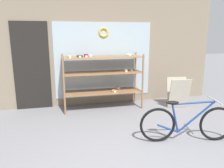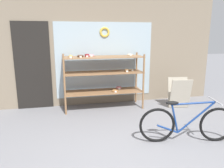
% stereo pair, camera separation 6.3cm
% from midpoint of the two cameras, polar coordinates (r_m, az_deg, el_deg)
% --- Properties ---
extents(ground_plane, '(30.00, 30.00, 0.00)m').
position_cam_midpoint_polar(ground_plane, '(3.35, 3.98, -19.76)').
color(ground_plane, gray).
extents(storefront_facade, '(6.40, 0.13, 3.72)m').
position_cam_midpoint_polar(storefront_facade, '(5.61, -5.04, 12.94)').
color(storefront_facade, gray).
rests_on(storefront_facade, ground_plane).
extents(display_case, '(1.91, 0.59, 1.35)m').
position_cam_midpoint_polar(display_case, '(5.30, -2.73, 2.54)').
color(display_case, '#8E6642').
rests_on(display_case, ground_plane).
extents(bicycle, '(1.61, 0.49, 0.74)m').
position_cam_midpoint_polar(bicycle, '(3.97, 18.56, -9.62)').
color(bicycle, black).
rests_on(bicycle, ground_plane).
extents(sandwich_board, '(0.55, 0.45, 0.74)m').
position_cam_midpoint_polar(sandwich_board, '(5.67, 16.59, -2.20)').
color(sandwich_board, '#B2A893').
rests_on(sandwich_board, ground_plane).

